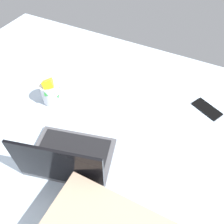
{
  "coord_description": "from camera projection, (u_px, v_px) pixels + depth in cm",
  "views": [
    {
      "loc": [
        -49.53,
        55.55,
        101.89
      ],
      "look_at": [
        -18.98,
        -4.85,
        24.0
      ],
      "focal_mm": 36.64,
      "sensor_mm": 36.0,
      "label": 1
    }
  ],
  "objects": [
    {
      "name": "cell_phone",
      "position": [
        207.0,
        109.0,
        1.12
      ],
      "size": [
        15.56,
        12.44,
        0.8
      ],
      "primitive_type": "cube",
      "rotation": [
        0.0,
        0.0,
        1.1
      ],
      "color": "black",
      "rests_on": "bed_mattress"
    },
    {
      "name": "snack_cup",
      "position": [
        51.0,
        92.0,
        1.12
      ],
      "size": [
        9.73,
        9.74,
        14.95
      ],
      "color": "silver",
      "rests_on": "bed_mattress"
    },
    {
      "name": "laptop",
      "position": [
        68.0,
        158.0,
        0.9
      ],
      "size": [
        37.71,
        30.53,
        23.0
      ],
      "rotation": [
        0.0,
        0.0,
        0.25
      ],
      "color": "#4C4C51",
      "rests_on": "bed_mattress"
    },
    {
      "name": "bed_mattress",
      "position": [
        75.0,
        125.0,
        1.17
      ],
      "size": [
        180.0,
        140.0,
        18.0
      ],
      "primitive_type": "cube",
      "color": "silver",
      "rests_on": "ground"
    }
  ]
}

